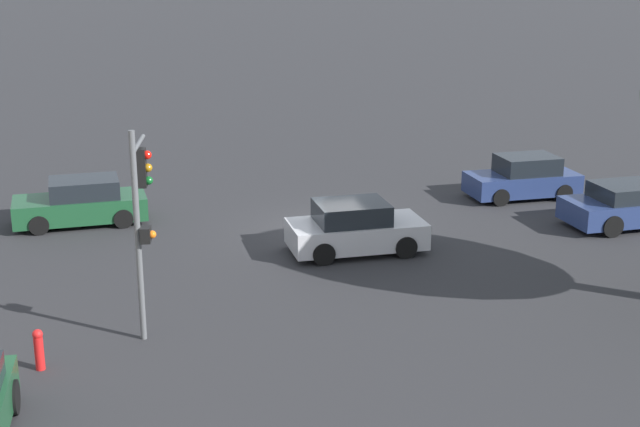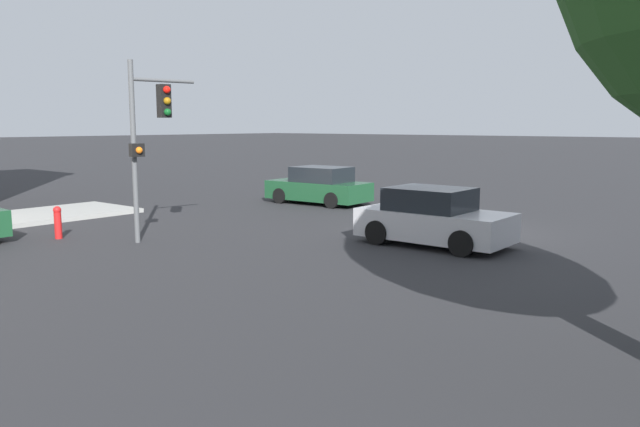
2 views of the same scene
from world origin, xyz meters
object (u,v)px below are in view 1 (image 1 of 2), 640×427
Objects in this scene: crossing_car_1 at (636,205)px; traffic_signal at (141,201)px; crossing_car_2 at (355,229)px; fire_hydrant at (39,348)px; crossing_car_3 at (81,203)px; crossing_car_0 at (523,178)px.

traffic_signal is at bearing -165.07° from crossing_car_1.
crossing_car_2 is at bearing -179.28° from crossing_car_1.
fire_hydrant is (18.13, 6.33, -0.19)m from crossing_car_1.
crossing_car_2 is 0.93× the size of crossing_car_3.
traffic_signal is 1.14× the size of crossing_car_3.
crossing_car_0 is 4.44m from crossing_car_1.
crossing_car_2 is (7.51, 4.41, 0.01)m from crossing_car_0.
traffic_signal reaches higher than crossing_car_2.
crossing_car_2 is at bearing 29.55° from crossing_car_0.
fire_hydrant is at bearing -162.80° from crossing_car_1.
traffic_signal reaches higher than crossing_car_3.
crossing_car_3 is at bearing 148.02° from crossing_car_2.
crossing_car_0 is at bearing -147.46° from fire_hydrant.
crossing_car_0 reaches higher than crossing_car_3.
crossing_car_3 is 4.64× the size of fire_hydrant.
crossing_car_2 is (-6.26, -4.36, -2.44)m from traffic_signal.
crossing_car_1 is at bearing 26.52° from traffic_signal.
crossing_car_1 is 17.96m from crossing_car_3.
traffic_signal is at bearing 31.62° from crossing_car_0.
crossing_car_1 is (-15.80, -4.82, -2.48)m from traffic_signal.
crossing_car_1 is 5.20× the size of fire_hydrant.
traffic_signal is 9.62m from crossing_car_3.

